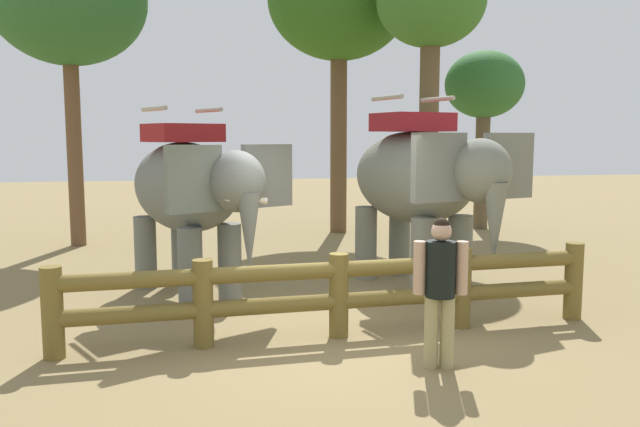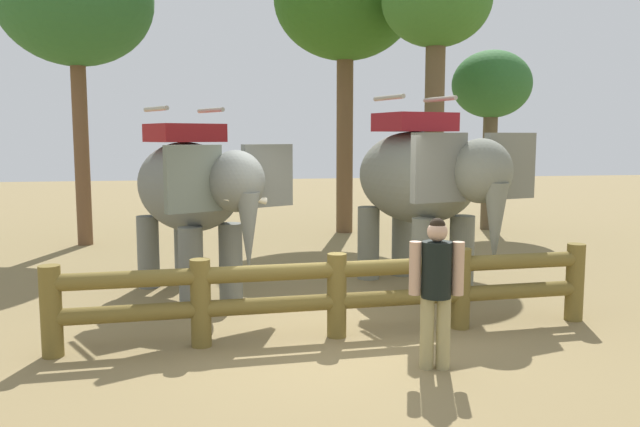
% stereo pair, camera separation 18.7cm
% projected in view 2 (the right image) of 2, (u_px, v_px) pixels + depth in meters
% --- Properties ---
extents(ground_plane, '(60.00, 60.00, 0.00)m').
position_uv_depth(ground_plane, '(340.00, 342.00, 7.79)').
color(ground_plane, olive).
extents(log_fence, '(6.87, 0.59, 1.05)m').
position_uv_depth(log_fence, '(337.00, 289.00, 7.94)').
color(log_fence, brown).
rests_on(log_fence, ground).
extents(elephant_near_left, '(2.70, 3.43, 2.93)m').
position_uv_depth(elephant_near_left, '(192.00, 191.00, 9.83)').
color(elephant_near_left, slate).
rests_on(elephant_near_left, ground).
extents(elephant_center, '(2.42, 3.73, 3.13)m').
position_uv_depth(elephant_center, '(422.00, 182.00, 10.24)').
color(elephant_center, slate).
rests_on(elephant_center, ground).
extents(tourist_woman_in_black, '(0.57, 0.38, 1.63)m').
position_uv_depth(tourist_woman_in_black, '(436.00, 282.00, 6.80)').
color(tourist_woman_in_black, tan).
rests_on(tourist_woman_in_black, ground).
extents(tree_far_left, '(2.07, 2.07, 4.72)m').
position_uv_depth(tree_far_left, '(492.00, 89.00, 16.86)').
color(tree_far_left, brown).
rests_on(tree_far_left, ground).
extents(tree_back_center, '(3.59, 3.59, 7.44)m').
position_uv_depth(tree_back_center, '(345.00, 1.00, 16.05)').
color(tree_back_center, brown).
rests_on(tree_back_center, ground).
extents(tree_far_right, '(2.37, 2.37, 6.41)m').
position_uv_depth(tree_far_right, '(436.00, 10.00, 13.82)').
color(tree_far_right, brown).
rests_on(tree_far_right, ground).
extents(tree_deep_back, '(3.41, 3.41, 6.93)m').
position_uv_depth(tree_deep_back, '(75.00, 2.00, 14.15)').
color(tree_deep_back, brown).
rests_on(tree_deep_back, ground).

